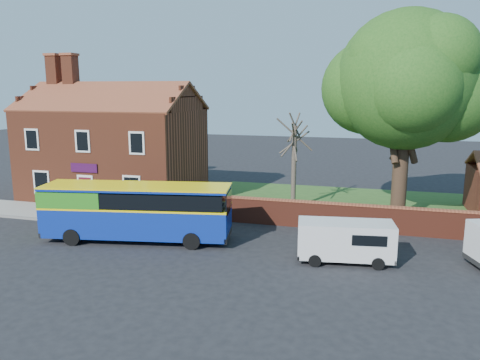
% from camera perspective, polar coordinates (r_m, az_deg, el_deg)
% --- Properties ---
extents(ground, '(120.00, 120.00, 0.00)m').
position_cam_1_polar(ground, '(24.12, -14.04, -8.74)').
color(ground, black).
rests_on(ground, ground).
extents(pavement, '(18.00, 3.50, 0.12)m').
position_cam_1_polar(pavement, '(32.40, -19.86, -3.87)').
color(pavement, gray).
rests_on(pavement, ground).
extents(kerb, '(18.00, 0.15, 0.14)m').
position_cam_1_polar(kerb, '(31.04, -21.72, -4.62)').
color(kerb, slate).
rests_on(kerb, ground).
extents(grass_strip, '(26.00, 12.00, 0.04)m').
position_cam_1_polar(grass_strip, '(33.63, 17.75, -3.27)').
color(grass_strip, '#426B28').
rests_on(grass_strip, ground).
extents(shop_building, '(12.30, 8.13, 10.50)m').
position_cam_1_polar(shop_building, '(36.51, -15.03, 3.41)').
color(shop_building, brown).
rests_on(shop_building, ground).
extents(boundary_wall, '(22.00, 0.38, 1.60)m').
position_cam_1_polar(boundary_wall, '(27.63, 18.24, -4.67)').
color(boundary_wall, maroon).
rests_on(boundary_wall, ground).
extents(bus, '(10.23, 4.19, 3.03)m').
position_cam_1_polar(bus, '(25.67, -13.12, -3.47)').
color(bus, '#0D2995').
rests_on(bus, ground).
extents(van_near, '(4.61, 2.34, 1.94)m').
position_cam_1_polar(van_near, '(22.63, 12.77, -7.12)').
color(van_near, silver).
rests_on(van_near, ground).
extents(large_tree, '(10.35, 8.19, 12.63)m').
position_cam_1_polar(large_tree, '(29.96, 19.74, 10.87)').
color(large_tree, black).
rests_on(large_tree, ground).
extents(bare_tree, '(2.32, 2.76, 6.18)m').
position_cam_1_polar(bare_tree, '(31.54, 6.60, 2.11)').
color(bare_tree, '#4C4238').
rests_on(bare_tree, ground).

